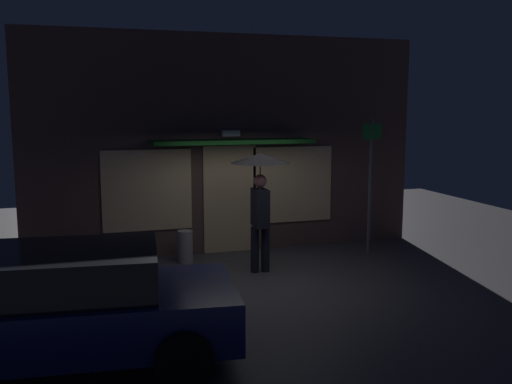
{
  "coord_description": "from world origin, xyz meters",
  "views": [
    {
      "loc": [
        -2.79,
        -8.87,
        2.96
      ],
      "look_at": [
        0.08,
        0.59,
        1.47
      ],
      "focal_mm": 39.44,
      "sensor_mm": 36.0,
      "label": 1
    }
  ],
  "objects_px": {
    "person_with_umbrella": "(260,182)",
    "sidewalk_bollard": "(185,247)",
    "parked_car": "(55,307)",
    "street_sign_post": "(370,178)"
  },
  "relations": [
    {
      "from": "sidewalk_bollard",
      "to": "street_sign_post",
      "type": "bearing_deg",
      "value": -4.79
    },
    {
      "from": "person_with_umbrella",
      "to": "street_sign_post",
      "type": "xyz_separation_m",
      "value": [
        2.56,
        0.69,
        -0.11
      ]
    },
    {
      "from": "street_sign_post",
      "to": "sidewalk_bollard",
      "type": "relative_size",
      "value": 4.36
    },
    {
      "from": "person_with_umbrella",
      "to": "parked_car",
      "type": "relative_size",
      "value": 0.51
    },
    {
      "from": "person_with_umbrella",
      "to": "sidewalk_bollard",
      "type": "relative_size",
      "value": 3.44
    },
    {
      "from": "sidewalk_bollard",
      "to": "parked_car",
      "type": "bearing_deg",
      "value": -119.0
    },
    {
      "from": "person_with_umbrella",
      "to": "sidewalk_bollard",
      "type": "height_order",
      "value": "person_with_umbrella"
    },
    {
      "from": "sidewalk_bollard",
      "to": "person_with_umbrella",
      "type": "bearing_deg",
      "value": -39.93
    },
    {
      "from": "parked_car",
      "to": "sidewalk_bollard",
      "type": "bearing_deg",
      "value": 66.64
    },
    {
      "from": "parked_car",
      "to": "sidewalk_bollard",
      "type": "height_order",
      "value": "parked_car"
    }
  ]
}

